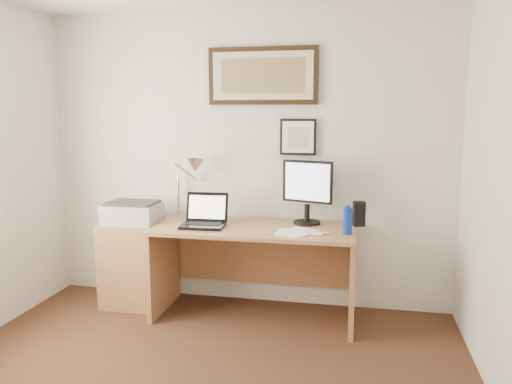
% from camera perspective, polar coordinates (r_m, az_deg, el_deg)
% --- Properties ---
extents(wall_back, '(3.50, 0.02, 2.50)m').
position_cam_1_polar(wall_back, '(4.29, -1.16, 3.71)').
color(wall_back, silver).
rests_on(wall_back, ground).
extents(side_cabinet, '(0.50, 0.40, 0.73)m').
position_cam_1_polar(side_cabinet, '(4.46, -13.77, -7.95)').
color(side_cabinet, '#97663F').
rests_on(side_cabinet, floor).
extents(water_bottle, '(0.07, 0.07, 0.20)m').
position_cam_1_polar(water_bottle, '(3.79, 10.42, -3.27)').
color(water_bottle, '#0B2E98').
rests_on(water_bottle, desk).
extents(bottle_cap, '(0.04, 0.04, 0.02)m').
position_cam_1_polar(bottle_cap, '(3.77, 10.47, -1.64)').
color(bottle_cap, '#0B2E98').
rests_on(bottle_cap, water_bottle).
extents(speaker, '(0.10, 0.10, 0.20)m').
position_cam_1_polar(speaker, '(4.08, 11.70, -2.46)').
color(speaker, black).
rests_on(speaker, desk).
extents(paper_sheet_a, '(0.20, 0.28, 0.00)m').
position_cam_1_polar(paper_sheet_a, '(3.80, 3.76, -4.65)').
color(paper_sheet_a, white).
rests_on(paper_sheet_a, desk).
extents(paper_sheet_b, '(0.35, 0.39, 0.00)m').
position_cam_1_polar(paper_sheet_b, '(3.81, 4.65, -4.58)').
color(paper_sheet_b, white).
rests_on(paper_sheet_b, desk).
extents(sticky_pad, '(0.09, 0.09, 0.01)m').
position_cam_1_polar(sticky_pad, '(3.76, 6.97, -4.75)').
color(sticky_pad, '#FCFF78').
rests_on(sticky_pad, desk).
extents(marker_pen, '(0.14, 0.06, 0.02)m').
position_cam_1_polar(marker_pen, '(3.77, 7.41, -4.73)').
color(marker_pen, white).
rests_on(marker_pen, desk).
extents(book, '(0.26, 0.31, 0.02)m').
position_cam_1_polar(book, '(4.13, -7.89, -3.48)').
color(book, '#E8E56D').
rests_on(book, desk).
extents(desk, '(1.60, 0.70, 0.75)m').
position_cam_1_polar(desk, '(4.12, 0.05, -6.93)').
color(desk, '#97663F').
rests_on(desk, floor).
extents(laptop, '(0.35, 0.31, 0.26)m').
position_cam_1_polar(laptop, '(4.02, -5.93, -3.08)').
color(laptop, black).
rests_on(laptop, desk).
extents(lcd_monitor, '(0.41, 0.22, 0.52)m').
position_cam_1_polar(lcd_monitor, '(4.05, 5.88, 0.35)').
color(lcd_monitor, black).
rests_on(lcd_monitor, desk).
extents(printer, '(0.44, 0.34, 0.18)m').
position_cam_1_polar(printer, '(4.33, -13.91, -2.27)').
color(printer, '#ADADAF').
rests_on(printer, side_cabinet).
extents(desk_lamp, '(0.29, 0.27, 0.53)m').
position_cam_1_polar(desk_lamp, '(4.22, -7.14, 2.71)').
color(desk_lamp, silver).
rests_on(desk_lamp, desk).
extents(picture_large, '(0.92, 0.04, 0.47)m').
position_cam_1_polar(picture_large, '(4.22, 0.77, 13.14)').
color(picture_large, black).
rests_on(picture_large, wall_back).
extents(picture_small, '(0.30, 0.03, 0.30)m').
position_cam_1_polar(picture_small, '(4.17, 4.83, 6.28)').
color(picture_small, black).
rests_on(picture_small, wall_back).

